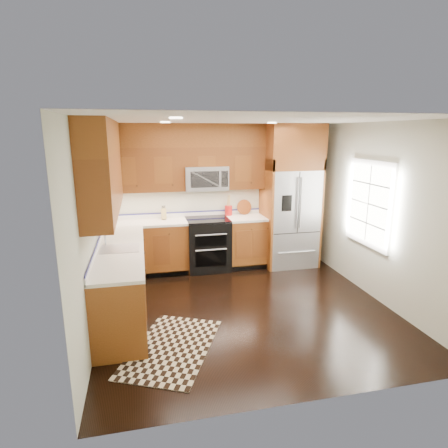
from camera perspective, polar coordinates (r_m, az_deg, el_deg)
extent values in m
plane|color=black|center=(5.52, 3.32, -12.55)|extent=(4.00, 4.00, 0.00)
cube|color=beige|center=(6.99, -1.01, 4.32)|extent=(4.00, 0.02, 2.60)
cube|color=beige|center=(4.93, -19.42, -0.48)|extent=(0.02, 4.00, 2.60)
cube|color=beige|center=(5.95, 22.40, 1.60)|extent=(0.02, 4.00, 2.60)
cube|color=white|center=(6.08, 21.27, 2.91)|extent=(0.04, 1.10, 1.30)
cube|color=white|center=(6.07, 21.19, 2.91)|extent=(0.02, 0.95, 1.15)
cube|color=#924A1C|center=(6.76, -11.47, -3.70)|extent=(1.37, 0.60, 0.90)
cube|color=#924A1C|center=(7.01, 3.45, -2.80)|extent=(0.72, 0.60, 0.90)
cube|color=#924A1C|center=(5.35, -15.23, -8.65)|extent=(0.60, 2.40, 0.90)
cube|color=white|center=(6.68, -5.31, 0.50)|extent=(2.85, 0.62, 0.04)
cube|color=white|center=(5.20, -15.56, -3.85)|extent=(0.62, 2.40, 0.04)
cube|color=brown|center=(6.67, -5.64, 8.35)|extent=(2.85, 0.33, 0.75)
cube|color=brown|center=(5.01, -17.77, 5.99)|extent=(0.33, 2.40, 0.75)
cube|color=#924A1C|center=(6.64, -5.76, 13.30)|extent=(2.85, 0.33, 0.40)
cube|color=#924A1C|center=(4.98, -18.26, 12.56)|extent=(0.33, 2.40, 0.40)
cube|color=black|center=(6.82, -2.48, -3.18)|extent=(0.76, 0.64, 0.92)
cube|color=black|center=(6.70, -2.52, 0.71)|extent=(0.76, 0.60, 0.02)
cube|color=black|center=(6.48, -2.00, -2.62)|extent=(0.55, 0.01, 0.18)
cube|color=black|center=(6.57, -1.98, -5.30)|extent=(0.55, 0.01, 0.28)
cylinder|color=#B2B2B7|center=(6.42, -1.97, -1.66)|extent=(0.55, 0.02, 0.02)
cylinder|color=#B2B2B7|center=(6.50, -1.95, -3.95)|extent=(0.55, 0.02, 0.02)
cube|color=#B2B2B7|center=(6.70, -2.79, 7.01)|extent=(0.76, 0.40, 0.42)
cube|color=black|center=(6.50, -2.93, 6.80)|extent=(0.50, 0.01, 0.28)
cube|color=#B2B2B7|center=(7.10, 9.96, 0.97)|extent=(0.90, 0.74, 1.80)
cube|color=black|center=(6.69, 11.29, 3.20)|extent=(0.01, 0.01, 1.08)
cube|color=black|center=(6.60, 9.55, 3.13)|extent=(0.18, 0.01, 0.28)
cube|color=#924A1C|center=(6.91, 6.38, 1.60)|extent=(0.04, 0.74, 2.00)
cube|color=#924A1C|center=(7.27, 13.42, 1.90)|extent=(0.04, 0.74, 2.00)
cube|color=brown|center=(6.93, 10.41, 11.51)|extent=(0.98, 0.74, 0.80)
cube|color=#B2B2B7|center=(5.19, -15.58, -3.53)|extent=(0.50, 0.42, 0.02)
cylinder|color=#B2B2B7|center=(5.38, -17.69, -1.62)|extent=(0.02, 0.02, 0.28)
torus|color=#B2B2B7|center=(5.27, -17.87, -0.38)|extent=(0.18, 0.02, 0.18)
cube|color=black|center=(4.64, -7.90, -18.12)|extent=(1.37, 1.65, 0.01)
cube|color=tan|center=(6.76, -9.17, 1.54)|extent=(0.09, 0.12, 0.19)
cylinder|color=#A41514|center=(6.99, 0.69, 2.07)|extent=(0.15, 0.15, 0.18)
cylinder|color=brown|center=(7.09, 3.09, 1.57)|extent=(0.32, 0.32, 0.02)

